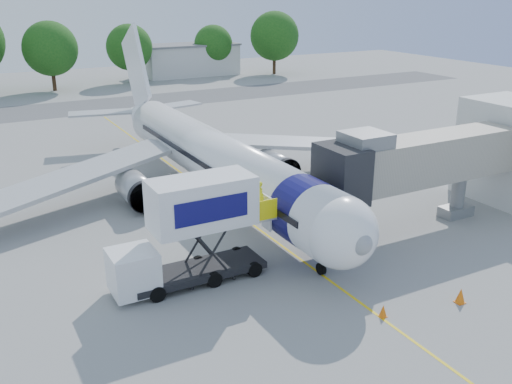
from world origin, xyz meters
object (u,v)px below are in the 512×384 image
catering_hiloader (190,232)px  ground_tug (408,372)px  aircraft (213,157)px  jet_bridge (410,163)px

catering_hiloader → ground_tug: 12.40m
ground_tug → aircraft: bearing=101.0°
aircraft → jet_bridge: size_ratio=2.71×
jet_bridge → catering_hiloader: jet_bridge is taller
jet_bridge → catering_hiloader: 14.35m
jet_bridge → catering_hiloader: size_ratio=1.64×
jet_bridge → catering_hiloader: (-14.26, -0.00, -1.58)m
aircraft → catering_hiloader: (-6.27, -11.12, -0.19)m
jet_bridge → ground_tug: jet_bridge is taller
catering_hiloader → ground_tug: catering_hiloader is taller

